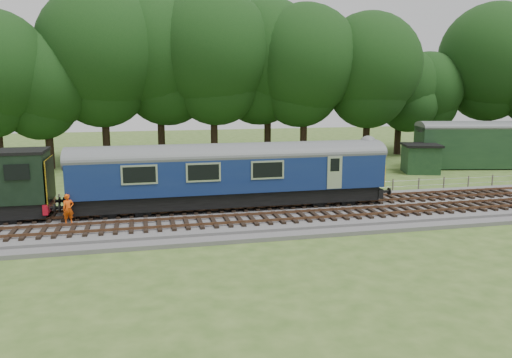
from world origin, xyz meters
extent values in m
plane|color=#3B5920|center=(0.00, 0.00, 0.00)|extent=(120.00, 120.00, 0.00)
cube|color=#4C4C4F|center=(0.00, 0.00, 0.17)|extent=(70.00, 7.00, 0.35)
cube|color=brown|center=(0.00, 0.68, 0.49)|extent=(66.50, 0.07, 0.14)
cube|color=brown|center=(0.00, 2.12, 0.49)|extent=(66.50, 0.07, 0.14)
cube|color=brown|center=(0.00, -2.32, 0.49)|extent=(66.50, 0.07, 0.14)
cube|color=brown|center=(0.00, -0.88, 0.49)|extent=(66.50, 0.07, 0.14)
cube|color=black|center=(-2.01, 1.40, 1.06)|extent=(17.46, 2.52, 0.85)
cube|color=navy|center=(-2.01, 1.40, 2.48)|extent=(18.00, 2.80, 2.05)
cube|color=gold|center=(7.01, 1.40, 2.11)|extent=(0.06, 2.74, 1.30)
cube|color=black|center=(3.99, 1.40, 0.86)|extent=(2.60, 2.00, 0.55)
cube|color=black|center=(-8.01, 1.40, 0.86)|extent=(2.60, 2.00, 0.55)
cube|color=black|center=(-13.21, 1.40, 2.66)|extent=(2.40, 2.55, 2.60)
cube|color=#A90D1C|center=(-12.03, 1.40, 1.06)|extent=(0.25, 2.60, 0.55)
cube|color=gold|center=(-11.89, 1.40, 2.46)|extent=(0.06, 2.55, 2.30)
imported|color=#F2500C|center=(-10.85, -0.18, 1.13)|extent=(0.67, 0.56, 1.57)
cube|color=#16321B|center=(25.56, 12.33, 1.95)|extent=(16.65, 6.01, 3.70)
cube|color=#16321B|center=(16.48, 11.80, 1.15)|extent=(3.45, 3.45, 2.31)
cube|color=black|center=(16.48, 11.80, 2.40)|extent=(3.80, 3.80, 0.18)
camera|label=1|loc=(-6.99, -26.69, 7.32)|focal=35.00mm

